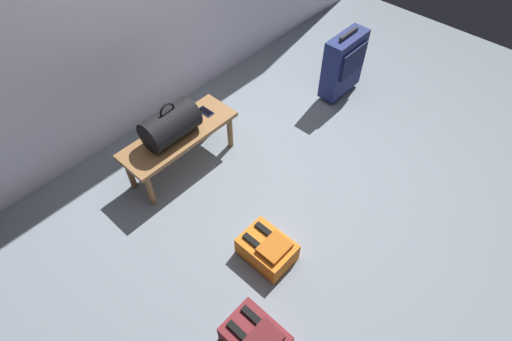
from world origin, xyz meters
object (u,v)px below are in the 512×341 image
Objects in this scene: cell_phone at (206,111)px; backpack_maroon at (256,338)px; duffel_bag_black at (170,125)px; backpack_orange at (267,249)px; suitcase_upright_navy at (344,64)px; bench at (179,138)px.

cell_phone is 0.38× the size of backpack_maroon.
backpack_orange is (-0.12, -1.12, -0.42)m from duffel_bag_black.
cell_phone reaches higher than backpack_orange.
backpack_maroon is (-2.41, -1.05, -0.26)m from suitcase_upright_navy.
duffel_bag_black is at bearing -176.21° from cell_phone.
cell_phone is (0.38, 0.03, -0.13)m from duffel_bag_black.
backpack_orange is at bearing -113.54° from cell_phone.
cell_phone is (0.32, 0.03, 0.06)m from bench.
bench is at bearing 64.88° from backpack_maroon.
duffel_bag_black reaches higher than backpack_maroon.
cell_phone is at bearing 55.98° from backpack_maroon.
cell_phone is 0.21× the size of suitcase_upright_navy.
cell_phone is 1.28m from backpack_orange.
bench is at bearing 166.40° from suitcase_upright_navy.
bench is 1.15m from backpack_orange.
bench is 0.20m from duffel_bag_black.
duffel_bag_black reaches higher than backpack_orange.
cell_phone is 1.83m from backpack_maroon.
bench is 1.77m from suitcase_upright_navy.
bench is at bearing 81.01° from backpack_orange.
suitcase_upright_navy is at bearing -13.17° from duffel_bag_black.
bench is 0.33m from cell_phone.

